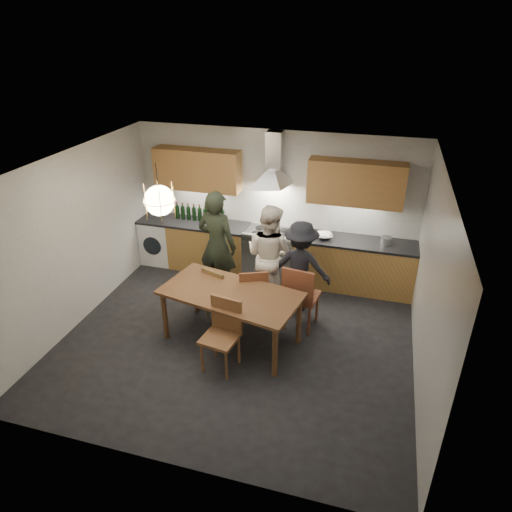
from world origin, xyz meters
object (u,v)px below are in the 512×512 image
(dining_table, at_px, (231,298))
(wine_bottles, at_px, (200,213))
(person_right, at_px, (300,266))
(stock_pot, at_px, (386,241))
(chair_front, at_px, (223,329))
(mixing_bowl, at_px, (324,236))
(chair_back_left, at_px, (218,290))
(person_mid, at_px, (269,255))
(person_left, at_px, (217,245))

(dining_table, height_order, wine_bottles, wine_bottles)
(person_right, height_order, stock_pot, person_right)
(chair_front, distance_m, mixing_bowl, 2.68)
(person_right, xyz_separation_m, stock_pot, (1.26, 0.87, 0.21))
(chair_back_left, xyz_separation_m, person_mid, (0.63, 0.71, 0.34))
(chair_back_left, bearing_deg, person_right, -131.21)
(chair_back_left, distance_m, stock_pot, 2.89)
(stock_pot, bearing_deg, person_left, -161.86)
(person_left, height_order, mixing_bowl, person_left)
(dining_table, height_order, stock_pot, stock_pot)
(chair_front, xyz_separation_m, person_right, (0.71, 1.65, 0.18))
(person_left, distance_m, person_right, 1.39)
(wine_bottles, bearing_deg, person_mid, -30.24)
(chair_back_left, xyz_separation_m, mixing_bowl, (1.39, 1.48, 0.43))
(dining_table, distance_m, wine_bottles, 2.48)
(person_left, bearing_deg, mixing_bowl, -143.09)
(person_right, distance_m, wine_bottles, 2.30)
(person_mid, xyz_separation_m, stock_pot, (1.78, 0.82, 0.11))
(person_mid, height_order, stock_pot, person_mid)
(dining_table, relative_size, wine_bottles, 2.16)
(wine_bottles, bearing_deg, person_right, -24.91)
(chair_back_left, height_order, wine_bottles, wine_bottles)
(chair_back_left, bearing_deg, wine_bottles, -41.25)
(chair_front, xyz_separation_m, person_left, (-0.67, 1.66, 0.36))
(person_left, bearing_deg, stock_pot, -151.85)
(person_mid, bearing_deg, wine_bottles, -9.86)
(person_left, xyz_separation_m, person_mid, (0.86, 0.05, -0.08))
(chair_back_left, relative_size, person_right, 0.59)
(mixing_bowl, distance_m, stock_pot, 1.02)
(chair_front, height_order, person_right, person_right)
(person_mid, bearing_deg, dining_table, 98.34)
(dining_table, bearing_deg, wine_bottles, 133.47)
(mixing_bowl, relative_size, stock_pot, 1.76)
(mixing_bowl, bearing_deg, dining_table, -117.22)
(chair_front, xyz_separation_m, mixing_bowl, (0.95, 2.48, 0.37))
(person_right, bearing_deg, chair_front, 66.99)
(chair_front, height_order, mixing_bowl, chair_front)
(chair_front, relative_size, stock_pot, 5.77)
(person_left, relative_size, wine_bottles, 1.92)
(chair_front, relative_size, person_left, 0.53)
(person_right, bearing_deg, person_mid, -5.96)
(dining_table, xyz_separation_m, wine_bottles, (-1.30, 2.09, 0.33))
(chair_back_left, height_order, person_mid, person_mid)
(dining_table, xyz_separation_m, person_mid, (0.25, 1.19, 0.13))
(dining_table, xyz_separation_m, person_right, (0.77, 1.13, 0.03))
(chair_front, height_order, person_mid, person_mid)
(wine_bottles, bearing_deg, chair_front, -62.47)
(dining_table, xyz_separation_m, person_left, (-0.61, 1.14, 0.21))
(person_left, xyz_separation_m, wine_bottles, (-0.69, 0.95, 0.13))
(person_right, relative_size, mixing_bowl, 4.97)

